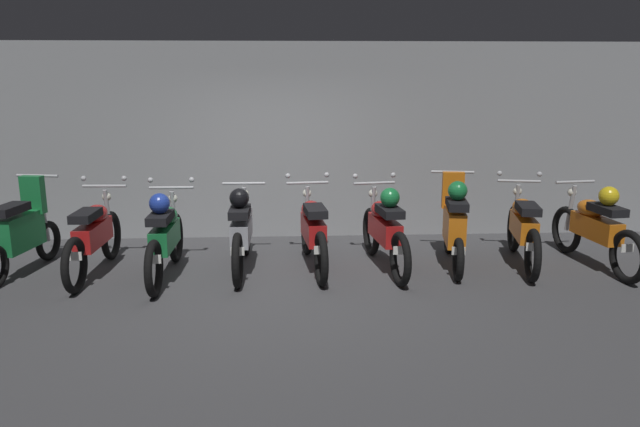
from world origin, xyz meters
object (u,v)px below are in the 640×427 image
(motorbike_slot_6, at_px, (385,228))
(motorbike_slot_8, at_px, (523,228))
(motorbike_slot_5, at_px, (313,230))
(motorbike_slot_4, at_px, (242,229))
(motorbike_slot_3, at_px, (165,235))
(motorbike_slot_7, at_px, (454,223))
(motorbike_slot_2, at_px, (94,235))
(motorbike_slot_9, at_px, (596,227))
(motorbike_slot_1, at_px, (22,232))

(motorbike_slot_6, height_order, motorbike_slot_8, same)
(motorbike_slot_6, bearing_deg, motorbike_slot_5, 175.12)
(motorbike_slot_4, bearing_deg, motorbike_slot_3, -164.06)
(motorbike_slot_3, xyz_separation_m, motorbike_slot_8, (4.51, 0.27, -0.04))
(motorbike_slot_3, height_order, motorbike_slot_5, same)
(motorbike_slot_3, relative_size, motorbike_slot_7, 1.17)
(motorbike_slot_4, bearing_deg, motorbike_slot_7, 0.41)
(motorbike_slot_2, bearing_deg, motorbike_slot_9, -0.22)
(motorbike_slot_3, xyz_separation_m, motorbike_slot_6, (2.70, 0.20, 0.00))
(motorbike_slot_6, bearing_deg, motorbike_slot_3, -175.71)
(motorbike_slot_4, height_order, motorbike_slot_9, same)
(motorbike_slot_2, xyz_separation_m, motorbike_slot_8, (5.42, 0.10, 0.00))
(motorbike_slot_5, bearing_deg, motorbike_slot_1, -179.84)
(motorbike_slot_5, relative_size, motorbike_slot_8, 1.01)
(motorbike_slot_3, bearing_deg, motorbike_slot_2, 168.97)
(motorbike_slot_7, height_order, motorbike_slot_9, motorbike_slot_7)
(motorbike_slot_2, xyz_separation_m, motorbike_slot_4, (1.80, 0.08, 0.03))
(motorbike_slot_9, bearing_deg, motorbike_slot_3, -178.39)
(motorbike_slot_7, relative_size, motorbike_slot_8, 0.87)
(motorbike_slot_1, relative_size, motorbike_slot_5, 0.86)
(motorbike_slot_1, bearing_deg, motorbike_slot_6, -0.85)
(motorbike_slot_9, bearing_deg, motorbike_slot_5, 177.97)
(motorbike_slot_1, bearing_deg, motorbike_slot_9, -0.94)
(motorbike_slot_2, relative_size, motorbike_slot_5, 1.00)
(motorbike_slot_4, bearing_deg, motorbike_slot_5, 1.43)
(motorbike_slot_1, distance_m, motorbike_slot_2, 0.90)
(motorbike_slot_4, height_order, motorbike_slot_5, motorbike_slot_5)
(motorbike_slot_7, xyz_separation_m, motorbike_slot_9, (1.80, -0.13, -0.04))
(motorbike_slot_8, relative_size, motorbike_slot_9, 0.99)
(motorbike_slot_7, xyz_separation_m, motorbike_slot_8, (0.90, -0.01, -0.07))
(motorbike_slot_2, distance_m, motorbike_slot_4, 1.81)
(motorbike_slot_2, bearing_deg, motorbike_slot_3, -11.03)
(motorbike_slot_4, bearing_deg, motorbike_slot_6, -1.74)
(motorbike_slot_5, relative_size, motorbike_slot_6, 1.00)
(motorbike_slot_3, height_order, motorbike_slot_8, same)
(motorbike_slot_3, xyz_separation_m, motorbike_slot_7, (3.61, 0.28, 0.04))
(motorbike_slot_3, relative_size, motorbike_slot_6, 1.00)
(motorbike_slot_2, distance_m, motorbike_slot_3, 0.92)
(motorbike_slot_7, distance_m, motorbike_slot_9, 1.80)
(motorbike_slot_2, xyz_separation_m, motorbike_slot_3, (0.90, -0.18, 0.04))
(motorbike_slot_5, relative_size, motorbike_slot_9, 1.00)
(motorbike_slot_2, xyz_separation_m, motorbike_slot_5, (2.70, 0.10, 0.00))
(motorbike_slot_1, bearing_deg, motorbike_slot_4, -0.26)
(motorbike_slot_2, relative_size, motorbike_slot_9, 1.00)
(motorbike_slot_4, xyz_separation_m, motorbike_slot_9, (4.51, -0.11, 0.00))
(motorbike_slot_4, relative_size, motorbike_slot_9, 1.00)
(motorbike_slot_3, distance_m, motorbike_slot_6, 2.71)
(motorbike_slot_3, bearing_deg, motorbike_slot_8, 3.44)
(motorbike_slot_7, height_order, motorbike_slot_8, motorbike_slot_7)
(motorbike_slot_8, bearing_deg, motorbike_slot_5, 179.82)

